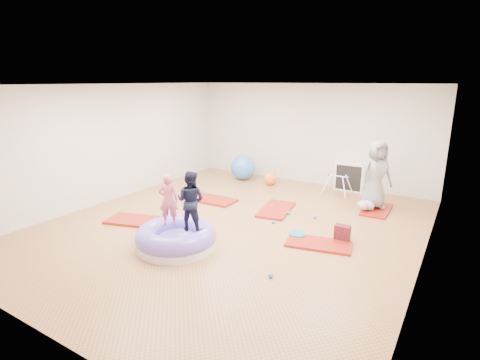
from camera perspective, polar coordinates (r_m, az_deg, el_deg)
The scene contains 19 objects.
room at distance 7.30m, azimuth -1.24°, elevation 3.27°, with size 7.01×8.01×2.81m.
gym_mat_front_left at distance 8.19m, azimuth -15.40°, elevation -5.98°, with size 1.26×0.63×0.05m, color #9B2303.
gym_mat_mid_left at distance 9.29m, azimuth -4.46°, elevation -2.97°, with size 1.24×0.62×0.05m, color #9B2303.
gym_mat_center_back at distance 8.59m, azimuth 5.50°, elevation -4.50°, with size 1.23×0.62×0.05m, color #9B2303.
gym_mat_right at distance 6.99m, azimuth 11.89°, elevation -9.51°, with size 1.15×0.57×0.05m, color #9B2303.
gym_mat_rear_right at distance 9.11m, azimuth 20.09°, elevation -4.26°, with size 1.11×0.55×0.05m, color #9B2303.
inflatable_cushion at distance 6.79m, azimuth -9.68°, elevation -8.73°, with size 1.43×1.43×0.45m.
child_pink at distance 6.73m, azimuth -10.88°, elevation -2.60°, with size 0.34×0.22×0.94m, color #C95964.
child_navy at distance 6.43m, azimuth -7.55°, elevation -2.74°, with size 0.51×0.40×1.05m, color black.
adult_caregiver at distance 8.96m, azimuth 20.01°, elevation 0.78°, with size 0.76×0.49×1.56m, color slate.
infant at distance 8.88m, azimuth 18.55°, elevation -3.67°, with size 0.38×0.39×0.23m.
ball_pit_balls at distance 8.02m, azimuth 2.20°, elevation -5.81°, with size 3.68×2.94×0.07m.
exercise_ball_blue at distance 11.13m, azimuth 0.50°, elevation 1.91°, with size 0.73×0.73×0.73m, color #3772D0.
exercise_ball_orange at distance 10.61m, azimuth 4.65°, elevation 0.19°, with size 0.36×0.36×0.36m, color orange.
infant_play_gym at distance 9.97m, azimuth 14.65°, elevation -0.27°, with size 0.67×0.63×0.51m.
cube_shelf at distance 10.43m, azimuth 16.44°, elevation 0.51°, with size 0.77×0.38×0.77m.
balance_disc at distance 7.26m, azimuth 8.79°, elevation -8.28°, with size 0.32×0.32×0.07m, color #117C7E.
backpack at distance 7.19m, azimuth 15.31°, elevation -7.85°, with size 0.27×0.17×0.31m, color maroon.
yellow_toy at distance 8.12m, azimuth -12.47°, elevation -6.07°, with size 0.21×0.21×0.03m, color yellow.
Camera 1 is at (3.89, -6.00, 2.88)m, focal length 28.00 mm.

